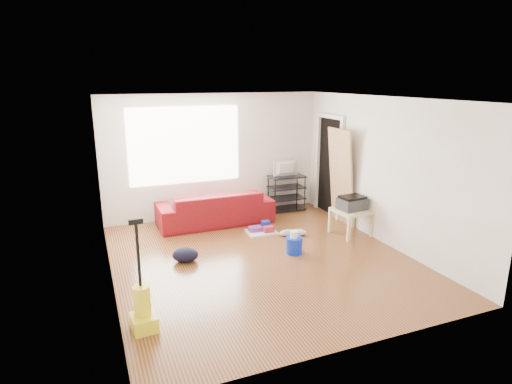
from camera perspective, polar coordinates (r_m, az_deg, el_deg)
name	(u,v)px	position (r m, az deg, el deg)	size (l,w,h in m)	color
room	(262,180)	(6.64, 0.81, 1.60)	(4.51, 5.01, 2.51)	#4E2713
sofa	(215,223)	(8.54, -5.43, -4.14)	(2.23, 0.87, 0.65)	#5E0E07
tv_stand	(286,193)	(9.26, 4.07, -0.08)	(0.76, 0.44, 0.76)	black
tv	(287,168)	(9.13, 4.13, 3.16)	(0.57, 0.08, 0.33)	black
side_table	(352,213)	(7.97, 12.62, -2.79)	(0.65, 0.65, 0.48)	#CDBD7B
printer	(352,203)	(7.91, 12.70, -1.42)	(0.50, 0.40, 0.25)	#2C2C30
bucket	(294,253)	(7.13, 5.08, -8.11)	(0.27, 0.27, 0.27)	#0D28B9
toilet_paper	(294,242)	(7.05, 5.04, -6.69)	(0.12, 0.12, 0.11)	white
cleaning_tray	(262,230)	(7.97, 0.79, -5.08)	(0.54, 0.43, 0.19)	silver
backpack	(186,261)	(6.89, -9.36, -9.12)	(0.40, 0.32, 0.22)	black
sneakers	(293,233)	(7.86, 4.90, -5.41)	(0.53, 0.27, 0.12)	silver
vacuum	(143,309)	(5.20, -14.85, -14.89)	(0.30, 0.34, 1.31)	yellow
door_panel	(339,222)	(8.72, 10.96, -3.95)	(0.04, 0.75, 1.87)	#A0734D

